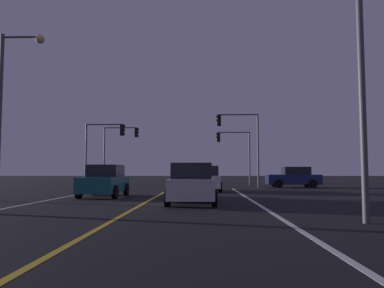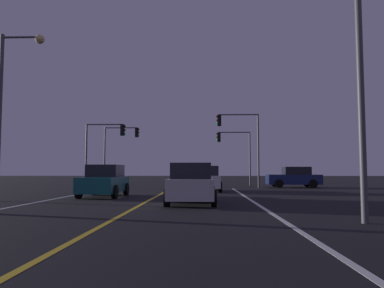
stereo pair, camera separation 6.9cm
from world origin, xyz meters
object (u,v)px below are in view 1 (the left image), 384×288
Objects in this scene: traffic_light_near_left at (105,140)px; traffic_light_far_right at (233,145)px; car_ahead_far at (206,179)px; car_lead_same_lane at (192,184)px; car_crossing_side at (294,177)px; traffic_light_near_right at (238,133)px; traffic_light_far_left at (121,142)px; street_lamp_right_near at (339,23)px; car_oncoming at (105,181)px; street_lamp_left_mid at (11,94)px.

traffic_light_far_right is (10.60, 5.50, -0.07)m from traffic_light_near_left.
car_ahead_far is 1.00× the size of car_lead_same_lane.
traffic_light_near_right is (-4.68, -1.65, 3.53)m from car_crossing_side.
car_ahead_far is 0.78× the size of traffic_light_far_left.
car_lead_same_lane is 14.59m from traffic_light_near_right.
car_lead_same_lane is 8.40m from street_lamp_right_near.
car_lead_same_lane is 19.77m from traffic_light_far_right.
car_crossing_side is at bearing -14.15° from traffic_light_far_left.
traffic_light_near_right reaches higher than car_lead_same_lane.
car_lead_same_lane is 0.84× the size of traffic_light_near_left.
traffic_light_far_right is (-0.01, 5.50, -0.59)m from traffic_light_near_right.
car_ahead_far is 16.18m from street_lamp_right_near.
car_crossing_side is 0.50× the size of street_lamp_right_near.
car_crossing_side is at bearing 6.17° from traffic_light_near_left.
traffic_light_far_right reaches higher than car_oncoming.
street_lamp_right_near reaches higher than car_ahead_far.
street_lamp_left_mid reaches higher than traffic_light_far_right.
traffic_light_far_left reaches higher than car_oncoming.
traffic_light_far_left reaches higher than traffic_light_near_left.
traffic_light_far_right is 21.71m from street_lamp_left_mid.
street_lamp_left_mid is at bearing 47.64° from traffic_light_near_right.
traffic_light_near_left is (-10.61, 0.00, -0.52)m from traffic_light_near_right.
traffic_light_near_right is at bearing 140.38° from car_oncoming.
traffic_light_near_right is 10.62m from traffic_light_near_left.
street_lamp_left_mid is (-11.66, -12.78, 0.58)m from traffic_light_near_right.
car_ahead_far is at bearing -28.36° from traffic_light_near_left.
street_lamp_left_mid is (-12.60, 6.63, -0.50)m from street_lamp_right_near.
car_ahead_far is 13.06m from traffic_light_far_left.
traffic_light_far_right is at bearing -9.57° from car_lead_same_lane.
traffic_light_near_left reaches higher than car_lead_same_lane.
car_crossing_side is 22.19m from street_lamp_left_mid.
traffic_light_near_left is 22.65m from street_lamp_right_near.
traffic_light_near_left is at bearing 27.42° from traffic_light_far_right.
car_oncoming is 0.78× the size of traffic_light_far_left.
traffic_light_near_right reaches higher than car_ahead_far.
car_oncoming is 0.84× the size of traffic_light_near_left.
traffic_light_far_right is (-4.69, 3.85, 2.94)m from car_crossing_side.
car_crossing_side is 6.74m from traffic_light_far_right.
street_lamp_right_near is at bearing -65.17° from traffic_light_far_left.
car_oncoming is at bearing 41.77° from car_crossing_side.
car_oncoming is at bearing 49.53° from car_lead_same_lane.
street_lamp_right_near is (11.53, -24.91, 1.34)m from traffic_light_far_left.
traffic_light_far_left is at bearing -14.15° from car_crossing_side.
traffic_light_far_left is at bearing -170.50° from car_oncoming.
street_lamp_left_mid is at bearing -94.68° from traffic_light_near_left.
street_lamp_left_mid is (-1.05, -12.78, 1.10)m from traffic_light_near_left.
street_lamp_right_near is at bearing -143.23° from car_lead_same_lane.
car_oncoming is 0.86× the size of traffic_light_far_right.
traffic_light_near_left is at bearing 28.07° from car_lead_same_lane.
car_oncoming is 14.00m from street_lamp_right_near.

